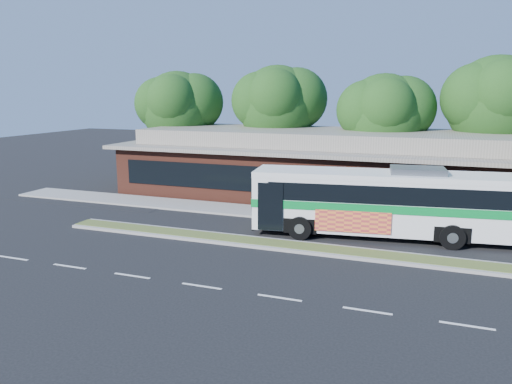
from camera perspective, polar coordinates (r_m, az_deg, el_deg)
ground at (r=22.17m, az=6.71°, el=-7.11°), size 120.00×120.00×0.00m
median_strip at (r=22.70m, az=7.08°, el=-6.48°), size 26.00×1.10×0.15m
sidewalk at (r=28.16m, az=9.85°, el=-3.06°), size 44.00×2.60×0.12m
parking_lot at (r=38.74m, az=-16.16°, el=0.52°), size 14.00×12.00×0.01m
plaza_building at (r=34.15m, az=12.05°, el=2.92°), size 33.20×11.20×4.45m
tree_bg_a at (r=40.59m, az=-8.31°, el=9.66°), size 6.47×5.80×8.63m
tree_bg_b at (r=38.36m, az=3.15°, el=10.08°), size 6.69×6.00×9.00m
tree_bg_c at (r=35.79m, az=15.06°, el=8.74°), size 6.24×5.60×8.26m
tree_bg_d at (r=36.78m, az=26.41°, el=9.31°), size 6.91×6.20×9.37m
transit_bus at (r=24.90m, az=14.38°, el=-0.69°), size 12.70×4.34×3.50m
sedan at (r=34.53m, az=-8.37°, el=0.71°), size 4.88×2.40×1.36m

